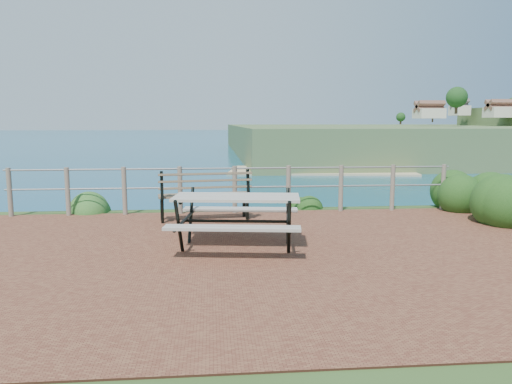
% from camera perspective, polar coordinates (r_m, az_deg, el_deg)
% --- Properties ---
extents(ground, '(10.00, 7.00, 0.12)m').
position_cam_1_polar(ground, '(7.41, -1.17, -7.22)').
color(ground, brown).
rests_on(ground, ground).
extents(ocean, '(1200.00, 1200.00, 0.00)m').
position_cam_1_polar(ocean, '(207.14, -5.06, 7.52)').
color(ocean, '#14647D').
rests_on(ocean, ground).
extents(safety_railing, '(9.40, 0.10, 1.00)m').
position_cam_1_polar(safety_railing, '(10.58, -2.44, 0.58)').
color(safety_railing, '#6B5B4C').
rests_on(safety_railing, ground).
extents(picnic_table, '(2.00, 1.65, 0.81)m').
position_cam_1_polar(picnic_table, '(7.66, -2.23, -2.76)').
color(picnic_table, '#A5A094').
rests_on(picnic_table, ground).
extents(park_bench, '(1.83, 0.67, 1.01)m').
position_cam_1_polar(park_bench, '(9.87, -5.93, 0.52)').
color(park_bench, brown).
rests_on(park_bench, ground).
extents(shrub_right_front, '(1.22, 1.22, 1.74)m').
position_cam_1_polar(shrub_right_front, '(10.74, 25.86, -3.22)').
color(shrub_right_front, '#163E13').
rests_on(shrub_right_front, ground).
extents(shrub_right_edge, '(1.19, 1.19, 1.69)m').
position_cam_1_polar(shrub_right_edge, '(12.19, 23.18, -1.80)').
color(shrub_right_edge, '#163E13').
rests_on(shrub_right_edge, ground).
extents(shrub_lip_west, '(0.85, 0.85, 0.63)m').
position_cam_1_polar(shrub_lip_west, '(11.43, -18.79, -2.20)').
color(shrub_lip_west, '#235921').
rests_on(shrub_lip_west, ground).
extents(shrub_lip_east, '(0.77, 0.77, 0.51)m').
position_cam_1_polar(shrub_lip_east, '(11.58, 6.35, -1.69)').
color(shrub_lip_east, '#163E13').
rests_on(shrub_lip_east, ground).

